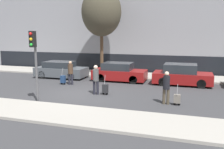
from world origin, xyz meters
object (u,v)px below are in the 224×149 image
object	(u,v)px
trolley_left	(63,79)
trolley_center	(105,89)
pedestrian_right	(166,86)
trolley_right	(177,99)
parked_car_1	(119,72)
bare_tree_near_crossing	(101,12)
pedestrian_center	(96,78)
pedestrian_left	(70,71)
parked_car_2	(182,75)
parked_bicycle	(118,70)
traffic_light	(34,52)
parked_car_0	(61,70)

from	to	relation	value
trolley_left	trolley_center	world-z (taller)	trolley_left
pedestrian_right	trolley_right	distance (m)	0.83
parked_car_1	trolley_left	xyz separation A→B (m)	(-3.37, -2.45, -0.27)
trolley_center	bare_tree_near_crossing	bearing A→B (deg)	111.55
parked_car_1	pedestrian_right	distance (m)	6.55
pedestrian_center	trolley_center	xyz separation A→B (m)	(0.54, 0.10, -0.62)
pedestrian_left	bare_tree_near_crossing	world-z (taller)	bare_tree_near_crossing
trolley_left	bare_tree_near_crossing	size ratio (longest dim) A/B	0.16
parked_car_2	pedestrian_center	size ratio (longest dim) A/B	2.29
trolley_left	parked_bicycle	distance (m)	5.25
parked_car_1	traffic_light	xyz separation A→B (m)	(-2.46, -6.95, 1.97)
bare_tree_near_crossing	traffic_light	bearing A→B (deg)	-92.03
trolley_left	pedestrian_center	world-z (taller)	pedestrian_center
parked_car_0	trolley_center	world-z (taller)	parked_car_0
trolley_center	traffic_light	world-z (taller)	traffic_light
parked_car_1	pedestrian_left	distance (m)	3.68
parked_car_2	trolley_center	xyz separation A→B (m)	(-4.13, -4.29, -0.30)
parked_bicycle	bare_tree_near_crossing	bearing A→B (deg)	179.99
trolley_center	bare_tree_near_crossing	size ratio (longest dim) A/B	0.16
parked_car_0	traffic_light	xyz separation A→B (m)	(2.37, -6.82, 2.00)
trolley_right	traffic_light	world-z (taller)	traffic_light
pedestrian_center	trolley_right	bearing A→B (deg)	159.69
pedestrian_left	bare_tree_near_crossing	distance (m)	6.22
parked_car_0	pedestrian_center	size ratio (longest dim) A/B	2.34
parked_car_1	trolley_left	bearing A→B (deg)	-143.94
parked_car_1	traffic_light	bearing A→B (deg)	-109.48
parked_car_2	trolley_right	size ratio (longest dim) A/B	3.64
pedestrian_center	parked_car_1	bearing A→B (deg)	-102.13
parked_car_1	traffic_light	world-z (taller)	traffic_light
parked_car_1	pedestrian_left	bearing A→B (deg)	-140.50
parked_car_1	trolley_right	bearing A→B (deg)	-49.29
trolley_center	bare_tree_near_crossing	distance (m)	8.43
parked_car_0	parked_bicycle	world-z (taller)	parked_car_0
pedestrian_center	trolley_right	xyz separation A→B (m)	(4.66, -0.84, -0.65)
pedestrian_left	trolley_right	size ratio (longest dim) A/B	1.52
pedestrian_center	bare_tree_near_crossing	world-z (taller)	bare_tree_near_crossing
trolley_left	pedestrian_right	distance (m)	7.85
pedestrian_right	trolley_right	size ratio (longest dim) A/B	1.55
parked_bicycle	bare_tree_near_crossing	distance (m)	4.96
trolley_left	pedestrian_right	xyz separation A→B (m)	(7.33, -2.76, 0.58)
bare_tree_near_crossing	trolley_right	bearing A→B (deg)	-47.80
pedestrian_right	parked_bicycle	world-z (taller)	pedestrian_right
parked_car_0	parked_car_1	world-z (taller)	parked_car_1
pedestrian_left	trolley_center	bearing A→B (deg)	-43.76
trolley_center	pedestrian_right	distance (m)	3.73
parked_car_0	trolley_right	distance (m)	10.65
pedestrian_center	pedestrian_right	world-z (taller)	pedestrian_center
parked_car_0	parked_car_2	bearing A→B (deg)	0.68
pedestrian_left	traffic_light	world-z (taller)	traffic_light
parked_car_0	pedestrian_left	size ratio (longest dim) A/B	2.46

